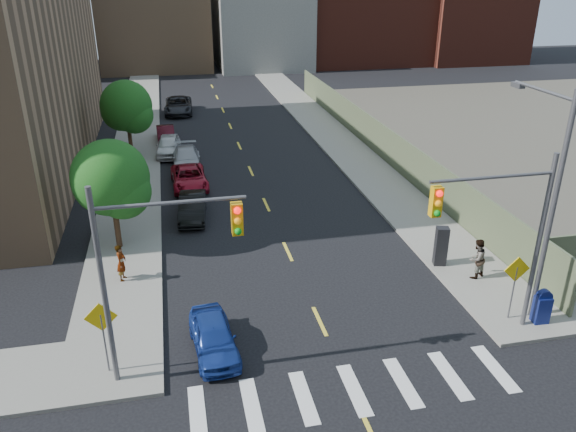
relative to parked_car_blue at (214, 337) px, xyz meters
name	(u,v)px	position (x,y,z in m)	size (l,w,h in m)	color
sidewalk_nw	(140,120)	(-3.55, 34.50, -0.55)	(3.50, 73.00, 0.15)	gray
sidewalk_ne	(307,111)	(11.95, 34.50, -0.55)	(3.50, 73.00, 0.15)	gray
fence_north	(376,137)	(13.80, 21.00, 0.62)	(0.12, 44.00, 2.50)	#545D41
gravel_lot	(575,132)	(32.20, 23.00, -0.60)	(36.00, 42.00, 0.06)	#595447
bg_bldg_west	(25,24)	(-17.80, 63.00, 5.37)	(14.00, 18.00, 12.00)	#592319
bg_bldg_midwest	(153,9)	(-1.80, 65.00, 6.87)	(14.00, 16.00, 15.00)	#8C6B4C
bg_bldg_center	(260,28)	(12.20, 63.00, 4.37)	(12.00, 16.00, 10.00)	gray
bg_bldg_east	(354,2)	(26.20, 65.00, 7.37)	(18.00, 18.00, 16.00)	#592319
signal_nw	(151,258)	(-1.78, -1.00, 3.90)	(4.59, 0.30, 7.00)	#59595E
signal_ne	(504,224)	(10.18, -1.00, 3.90)	(4.59, 0.30, 7.00)	#59595E
streetlight_ne	(549,191)	(12.40, -0.10, 4.59)	(0.25, 3.70, 9.00)	#59595E
warn_sign_nw	(102,325)	(-3.60, -0.50, 1.37)	(1.06, 0.06, 2.83)	#59595E
warn_sign_ne	(516,276)	(11.40, -0.50, 1.37)	(1.06, 0.06, 2.83)	#59595E
warn_sign_midwest	(124,182)	(-3.60, 13.00, 1.37)	(1.06, 0.06, 2.83)	#59595E
tree_west_near	(111,182)	(-3.80, 9.05, 2.85)	(3.66, 3.64, 5.52)	#332114
tree_west_far	(127,109)	(-3.80, 24.05, 2.85)	(3.66, 3.64, 5.52)	#332114
parked_car_blue	(214,337)	(0.00, 0.00, 0.00)	(1.48, 3.67, 1.25)	navy
parked_car_black	(193,207)	(-0.07, 11.96, 0.04)	(1.40, 4.01, 1.32)	black
parked_car_red	(189,178)	(0.00, 16.77, 0.01)	(2.11, 4.58, 1.27)	maroon
parked_car_silver	(186,158)	(0.00, 20.61, 0.04)	(1.86, 4.59, 1.33)	#A6A8AD
parked_car_white	(169,146)	(-1.14, 23.75, 0.09)	(1.70, 4.22, 1.44)	silver
parked_car_maroon	(166,135)	(-1.30, 27.09, 0.00)	(1.33, 3.80, 1.25)	#3C0C14
parked_car_grey	(178,105)	(0.00, 36.61, 0.13)	(2.49, 5.41, 1.50)	black
mailbox	(542,307)	(12.42, -1.00, 0.21)	(0.61, 0.48, 1.42)	navy
payphone	(441,246)	(10.70, 4.05, 0.45)	(0.55, 0.45, 1.85)	black
pedestrian_west	(121,263)	(-3.45, 5.67, 0.36)	(0.61, 0.40, 1.66)	gray
pedestrian_east	(477,259)	(11.70, 2.65, 0.43)	(0.88, 0.69, 1.82)	gray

